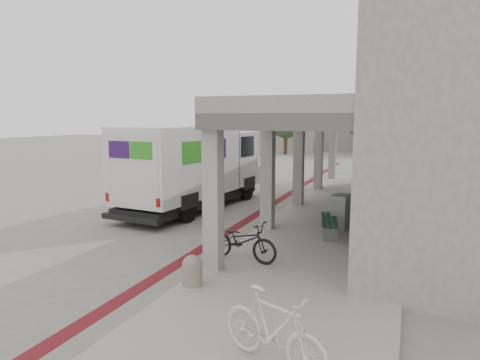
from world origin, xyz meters
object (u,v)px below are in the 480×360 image
at_px(fedex_truck, 193,165).
at_px(bicycle_black, 242,241).
at_px(utility_cabinet, 341,212).
at_px(bicycle_cream, 273,329).
at_px(bench, 329,223).

height_order(fedex_truck, bicycle_black, fedex_truck).
height_order(utility_cabinet, bicycle_cream, bicycle_cream).
distance_m(fedex_truck, bench, 6.32).
height_order(fedex_truck, bench, fedex_truck).
xyz_separation_m(utility_cabinet, bicycle_cream, (0.25, -7.98, 0.01)).
bearing_deg(fedex_truck, bench, -15.64).
relative_size(bench, utility_cabinet, 1.84).
height_order(bench, bicycle_black, bicycle_black).
bearing_deg(utility_cabinet, bench, -95.09).
bearing_deg(bicycle_cream, fedex_truck, 55.74).
relative_size(bench, bicycle_black, 1.07).
relative_size(fedex_truck, bench, 3.94).
distance_m(bench, bicycle_black, 3.56).
relative_size(fedex_truck, bicycle_cream, 4.26).
relative_size(bench, bicycle_cream, 1.08).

